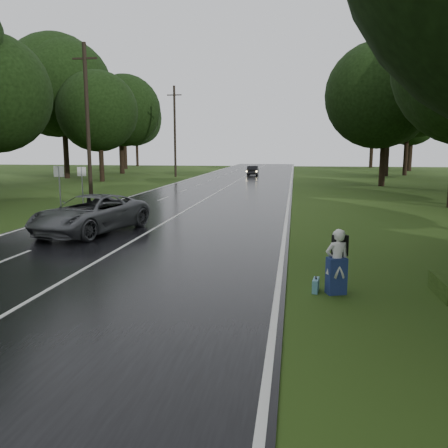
{
  "coord_description": "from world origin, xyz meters",
  "views": [
    {
      "loc": [
        6.15,
        -11.37,
        3.63
      ],
      "look_at": [
        3.86,
        3.62,
        1.1
      ],
      "focal_mm": 36.93,
      "sensor_mm": 36.0,
      "label": 1
    }
  ],
  "objects": [
    {
      "name": "ground",
      "position": [
        0.0,
        0.0,
        0.0
      ],
      "size": [
        160.0,
        160.0,
        0.0
      ],
      "primitive_type": "plane",
      "color": "#2A4314",
      "rests_on": "ground"
    },
    {
      "name": "tree_right_e",
      "position": [
        14.32,
        34.09,
        0.0
      ],
      "size": [
        9.04,
        9.04,
        14.12
      ],
      "primitive_type": null,
      "color": "black",
      "rests_on": "ground"
    },
    {
      "name": "road",
      "position": [
        0.0,
        20.0,
        0.02
      ],
      "size": [
        12.0,
        140.0,
        0.04
      ],
      "primitive_type": "cube",
      "color": "black",
      "rests_on": "ground"
    },
    {
      "name": "tree_left_e",
      "position": [
        -14.31,
        35.7,
        0.0
      ],
      "size": [
        8.1,
        8.1,
        12.65
      ],
      "primitive_type": null,
      "color": "black",
      "rests_on": "ground"
    },
    {
      "name": "far_car",
      "position": [
        0.82,
        48.16,
        0.66
      ],
      "size": [
        1.42,
        3.82,
        1.25
      ],
      "primitive_type": "imported",
      "rotation": [
        0.0,
        0.0,
        3.17
      ],
      "color": "black",
      "rests_on": "road"
    },
    {
      "name": "grey_car",
      "position": [
        -2.37,
        6.88,
        0.84
      ],
      "size": [
        4.0,
        6.22,
        1.6
      ],
      "primitive_type": "imported",
      "rotation": [
        0.0,
        0.0,
        6.03
      ],
      "color": "#54575A",
      "rests_on": "road"
    },
    {
      "name": "road_sign_b",
      "position": [
        -7.2,
        16.22,
        0.0
      ],
      "size": [
        0.58,
        0.1,
        2.4
      ],
      "primitive_type": null,
      "color": "white",
      "rests_on": "ground"
    },
    {
      "name": "lane_center",
      "position": [
        0.0,
        20.0,
        0.04
      ],
      "size": [
        0.12,
        140.0,
        0.01
      ],
      "primitive_type": "cube",
      "color": "silver",
      "rests_on": "road"
    },
    {
      "name": "road_sign_a",
      "position": [
        -7.2,
        13.35,
        0.0
      ],
      "size": [
        0.62,
        0.1,
        2.58
      ],
      "primitive_type": null,
      "color": "white",
      "rests_on": "ground"
    },
    {
      "name": "tree_right_f",
      "position": [
        17.66,
        50.36,
        0.0
      ],
      "size": [
        9.23,
        9.23,
        14.43
      ],
      "primitive_type": null,
      "color": "black",
      "rests_on": "ground"
    },
    {
      "name": "hitchhiker",
      "position": [
        7.25,
        0.06,
        0.77
      ],
      "size": [
        0.7,
        0.67,
        1.65
      ],
      "color": "silver",
      "rests_on": "ground"
    },
    {
      "name": "suitcase",
      "position": [
        6.75,
        0.13,
        0.17
      ],
      "size": [
        0.21,
        0.49,
        0.34
      ],
      "primitive_type": "cube",
      "rotation": [
        0.0,
        0.0,
        6.13
      ],
      "color": "teal",
      "rests_on": "ground"
    },
    {
      "name": "utility_pole_far",
      "position": [
        -8.5,
        44.56,
        0.0
      ],
      "size": [
        1.8,
        0.28,
        10.98
      ],
      "primitive_type": null,
      "color": "black",
      "rests_on": "ground"
    },
    {
      "name": "utility_pole_mid",
      "position": [
        -8.5,
        20.24,
        0.0
      ],
      "size": [
        1.8,
        0.28,
        10.82
      ],
      "primitive_type": null,
      "color": "black",
      "rests_on": "ground"
    },
    {
      "name": "tree_left_f",
      "position": [
        -17.73,
        50.49,
        0.0
      ],
      "size": [
        9.5,
        9.5,
        14.84
      ],
      "primitive_type": null,
      "color": "black",
      "rests_on": "ground"
    }
  ]
}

